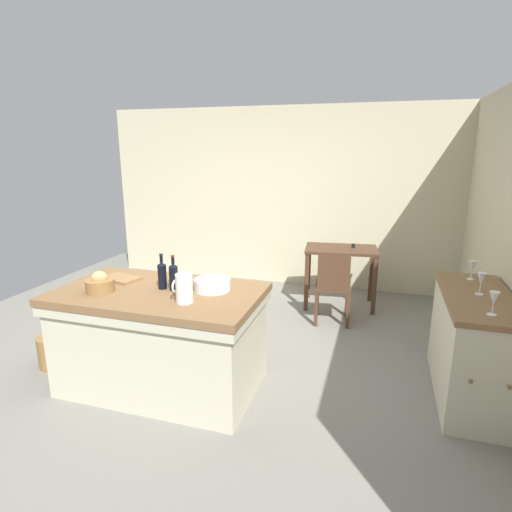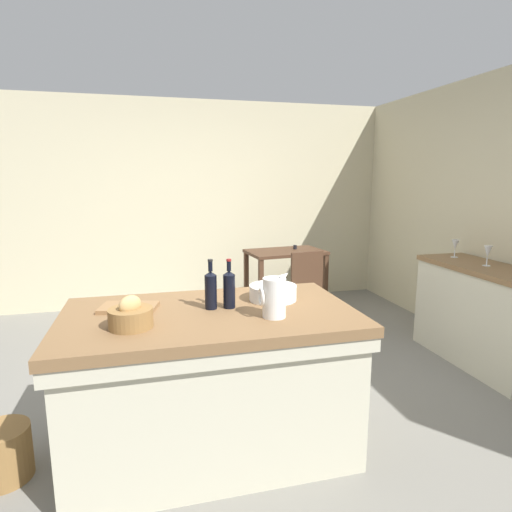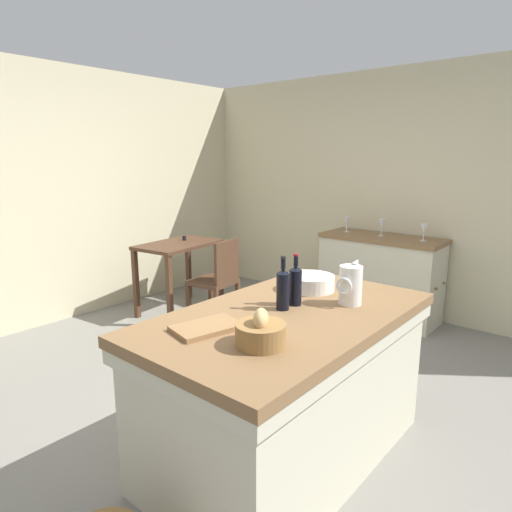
{
  "view_description": "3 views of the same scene",
  "coord_description": "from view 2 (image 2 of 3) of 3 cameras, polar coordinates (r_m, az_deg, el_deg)",
  "views": [
    {
      "loc": [
        1.48,
        -3.45,
        2.0
      ],
      "look_at": [
        0.35,
        0.24,
        1.0
      ],
      "focal_mm": 29.16,
      "sensor_mm": 36.0,
      "label": 1
    },
    {
      "loc": [
        -0.55,
        -2.93,
        1.64
      ],
      "look_at": [
        0.2,
        0.01,
        1.07
      ],
      "focal_mm": 29.51,
      "sensor_mm": 36.0,
      "label": 2
    },
    {
      "loc": [
        -2.1,
        -1.93,
        1.69
      ],
      "look_at": [
        0.43,
        0.2,
        0.96
      ],
      "focal_mm": 31.37,
      "sensor_mm": 36.0,
      "label": 3
    }
  ],
  "objects": [
    {
      "name": "wooden_chair",
      "position": [
        4.55,
        6.16,
        -4.25
      ],
      "size": [
        0.44,
        0.44,
        0.89
      ],
      "color": "#472D1E",
      "rests_on": "ground"
    },
    {
      "name": "wash_bowl",
      "position": [
        2.68,
        2.31,
        -4.96
      ],
      "size": [
        0.3,
        0.3,
        0.09
      ],
      "primitive_type": "cylinder",
      "color": "white",
      "rests_on": "island_table"
    },
    {
      "name": "wine_bottle_dark",
      "position": [
        2.51,
        -3.66,
        -4.37
      ],
      "size": [
        0.07,
        0.07,
        0.3
      ],
      "color": "black",
      "rests_on": "island_table"
    },
    {
      "name": "writing_desk",
      "position": [
        5.08,
        4.02,
        -0.7
      ],
      "size": [
        0.96,
        0.66,
        0.83
      ],
      "color": "#472D1E",
      "rests_on": "ground"
    },
    {
      "name": "island_table",
      "position": [
        2.63,
        -6.08,
        -15.82
      ],
      "size": [
        1.69,
        0.97,
        0.87
      ],
      "color": "brown",
      "rests_on": "ground"
    },
    {
      "name": "cutting_board",
      "position": [
        2.61,
        -16.87,
        -6.69
      ],
      "size": [
        0.36,
        0.27,
        0.02
      ],
      "primitive_type": "cube",
      "rotation": [
        0.0,
        0.0,
        -0.24
      ],
      "color": "olive",
      "rests_on": "island_table"
    },
    {
      "name": "wine_bottle_amber",
      "position": [
        2.5,
        -6.15,
        -4.45
      ],
      "size": [
        0.07,
        0.07,
        0.3
      ],
      "color": "black",
      "rests_on": "island_table"
    },
    {
      "name": "ground_plane",
      "position": [
        3.4,
        -3.32,
        -18.25
      ],
      "size": [
        6.76,
        6.76,
        0.0
      ],
      "primitive_type": "plane",
      "color": "slate"
    },
    {
      "name": "bread_basket",
      "position": [
        2.29,
        -16.63,
        -7.82
      ],
      "size": [
        0.23,
        0.23,
        0.17
      ],
      "color": "olive",
      "rests_on": "island_table"
    },
    {
      "name": "pitcher",
      "position": [
        2.34,
        2.45,
        -5.59
      ],
      "size": [
        0.17,
        0.13,
        0.26
      ],
      "color": "white",
      "rests_on": "island_table"
    },
    {
      "name": "wall_back",
      "position": [
        5.56,
        -8.64,
        6.98
      ],
      "size": [
        5.32,
        0.12,
        2.6
      ],
      "primitive_type": "cube",
      "color": "beige",
      "rests_on": "ground"
    },
    {
      "name": "wicker_hamper",
      "position": [
        2.9,
        -31.09,
        -21.95
      ],
      "size": [
        0.3,
        0.3,
        0.3
      ],
      "primitive_type": "cylinder",
      "color": "olive",
      "rests_on": "ground"
    },
    {
      "name": "side_cabinet",
      "position": [
        4.24,
        28.33,
        -7.06
      ],
      "size": [
        0.52,
        1.27,
        0.89
      ],
      "color": "brown",
      "rests_on": "ground"
    },
    {
      "name": "wine_glass_left",
      "position": [
        4.14,
        28.91,
        0.48
      ],
      "size": [
        0.07,
        0.07,
        0.18
      ],
      "color": "white",
      "rests_on": "side_cabinet"
    },
    {
      "name": "wine_glass_middle",
      "position": [
        4.44,
        25.39,
        1.33
      ],
      "size": [
        0.07,
        0.07,
        0.17
      ],
      "color": "white",
      "rests_on": "side_cabinet"
    }
  ]
}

